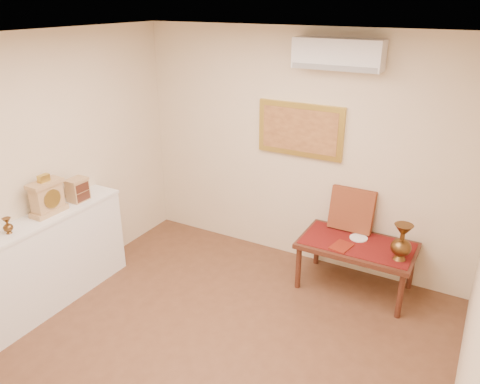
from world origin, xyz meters
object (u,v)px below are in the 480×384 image
Objects in this scene: low_table at (357,249)px; wooden_chest at (78,190)px; brass_urn_tall at (402,238)px; mantel_clock at (47,197)px; display_ledge at (40,266)px.

wooden_chest is at bearing -154.23° from low_table.
brass_urn_tall is 1.89× the size of wooden_chest.
low_table is at bearing 25.77° from wooden_chest.
mantel_clock reaches higher than low_table.
brass_urn_tall reaches higher than low_table.
display_ledge is at bearing -150.63° from brass_urn_tall.
mantel_clock is at bearing -91.52° from wooden_chest.
low_table is (-0.46, 0.12, -0.30)m from brass_urn_tall.
wooden_chest reaches higher than brass_urn_tall.
brass_urn_tall is 0.23× the size of display_ledge.
low_table is (2.67, 1.88, -0.01)m from display_ledge.
low_table is at bearing 165.41° from brass_urn_tall.
brass_urn_tall is 3.60m from display_ledge.
mantel_clock is at bearing 89.85° from display_ledge.
display_ledge is at bearing -144.90° from low_table.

